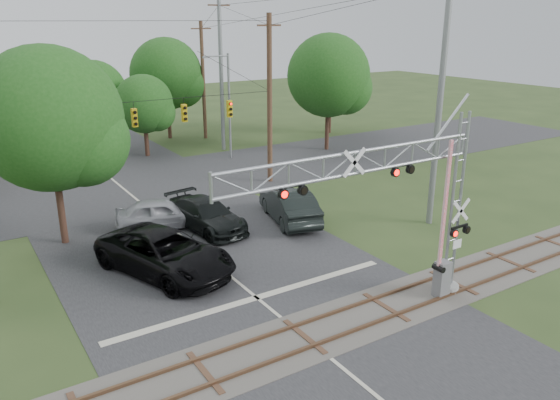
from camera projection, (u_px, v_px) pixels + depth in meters
ground at (338, 365)px, 18.39m from camera, size 160.00×160.00×0.00m
road_main at (210, 260)px, 26.41m from camera, size 14.00×90.00×0.02m
road_cross at (123, 188)px, 37.62m from camera, size 90.00×12.00×0.02m
railroad_track at (304, 337)px, 19.99m from camera, size 90.00×3.20×0.17m
crossing_gantry at (398, 199)px, 20.17m from camera, size 11.44×0.98×7.71m
traffic_signal_span at (149, 112)px, 33.09m from camera, size 19.34×0.36×11.50m
pickup_black at (165, 253)px, 24.80m from camera, size 5.47×7.74×1.96m
car_dark at (206, 215)px, 30.07m from camera, size 3.16×6.04×1.67m
sedan_silver at (161, 213)px, 30.26m from camera, size 5.31×3.33×1.68m
suv_dark at (289, 205)px, 31.28m from camera, size 3.44×6.14×1.92m
streetlight at (227, 101)px, 44.18m from camera, size 2.27×0.24×8.52m
utility_poles at (173, 95)px, 36.15m from camera, size 24.68×28.55×13.55m
treeline at (100, 88)px, 41.88m from camera, size 55.62×28.94×10.05m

